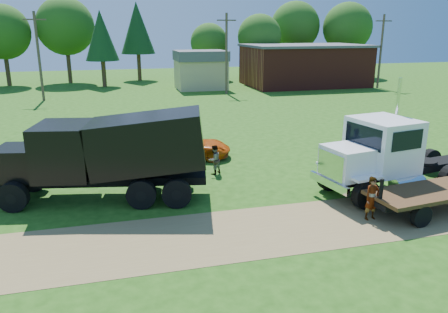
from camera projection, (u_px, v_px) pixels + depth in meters
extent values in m
plane|color=#1E480F|center=(309.00, 224.00, 17.07)|extent=(140.00, 140.00, 0.00)
cube|color=olive|center=(309.00, 224.00, 17.07)|extent=(120.00, 4.20, 0.01)
cube|color=black|center=(402.00, 170.00, 20.72)|extent=(8.52, 2.51, 0.34)
cylinder|color=black|center=(366.00, 195.00, 18.44)|extent=(1.29, 0.60, 1.24)
cylinder|color=black|center=(366.00, 195.00, 18.44)|extent=(0.50, 0.49, 0.43)
cylinder|color=black|center=(330.00, 177.00, 20.55)|extent=(1.29, 0.60, 1.24)
cylinder|color=black|center=(330.00, 177.00, 20.55)|extent=(0.50, 0.49, 0.43)
cylinder|color=black|center=(410.00, 164.00, 22.57)|extent=(1.29, 0.60, 1.24)
cylinder|color=black|center=(410.00, 164.00, 22.57)|extent=(0.50, 0.49, 0.43)
cylinder|color=black|center=(430.00, 161.00, 23.16)|extent=(1.29, 0.60, 1.24)
cylinder|color=black|center=(430.00, 161.00, 23.16)|extent=(0.50, 0.49, 0.43)
cube|color=white|center=(350.00, 161.00, 19.20)|extent=(2.33, 2.24, 1.35)
cube|color=silver|center=(331.00, 165.00, 18.81)|extent=(0.38, 1.68, 1.13)
cube|color=silver|center=(329.00, 183.00, 19.01)|extent=(0.61, 2.59, 0.34)
cube|color=white|center=(383.00, 145.00, 19.76)|extent=(2.80, 3.08, 2.37)
cube|color=black|center=(363.00, 136.00, 19.15)|extent=(0.44, 2.23, 0.96)
cube|color=black|center=(407.00, 140.00, 18.42)|extent=(1.68, 0.34, 0.85)
cube|color=black|center=(363.00, 128.00, 20.81)|extent=(1.68, 0.34, 0.85)
cube|color=white|center=(367.00, 178.00, 18.24)|extent=(1.42, 0.73, 0.11)
cube|color=white|center=(331.00, 163.00, 20.34)|extent=(1.42, 0.73, 0.11)
cylinder|color=silver|center=(407.00, 184.00, 19.22)|extent=(1.67, 0.94, 0.68)
cylinder|color=silver|center=(394.00, 133.00, 20.74)|extent=(0.18, 0.18, 5.19)
cylinder|color=black|center=(424.00, 161.00, 21.19)|extent=(1.44, 1.44, 0.14)
cube|color=black|center=(102.00, 179.00, 19.40)|extent=(9.25, 2.87, 0.34)
cylinder|color=black|center=(13.00, 197.00, 18.11)|extent=(1.32, 0.64, 1.26)
cylinder|color=black|center=(13.00, 197.00, 18.11)|extent=(0.52, 0.50, 0.44)
cylinder|color=black|center=(34.00, 178.00, 20.42)|extent=(1.32, 0.64, 1.26)
cylinder|color=black|center=(34.00, 178.00, 20.42)|extent=(0.52, 0.50, 0.44)
cylinder|color=black|center=(141.00, 194.00, 18.44)|extent=(1.32, 0.64, 1.26)
cylinder|color=black|center=(141.00, 194.00, 18.44)|extent=(0.52, 0.50, 0.44)
cylinder|color=black|center=(147.00, 176.00, 20.75)|extent=(1.32, 0.64, 1.26)
cylinder|color=black|center=(147.00, 176.00, 20.75)|extent=(0.52, 0.50, 0.44)
cylinder|color=black|center=(177.00, 193.00, 18.53)|extent=(1.32, 0.64, 1.26)
cylinder|color=black|center=(177.00, 193.00, 18.53)|extent=(0.52, 0.50, 0.44)
cylinder|color=black|center=(179.00, 175.00, 20.84)|extent=(1.32, 0.64, 1.26)
cylinder|color=black|center=(179.00, 175.00, 20.84)|extent=(0.52, 0.50, 0.44)
cube|color=black|center=(23.00, 162.00, 18.95)|extent=(2.40, 2.31, 1.38)
cube|color=black|center=(65.00, 150.00, 18.92)|extent=(2.78, 3.15, 2.30)
cube|color=black|center=(37.00, 139.00, 18.70)|extent=(0.49, 2.27, 0.92)
cube|color=black|center=(148.00, 142.00, 19.06)|extent=(5.48, 3.67, 2.79)
imported|color=#C44D09|center=(189.00, 147.00, 25.72)|extent=(5.23, 3.50, 1.33)
cube|color=#351D10|center=(447.00, 189.00, 18.21)|extent=(7.24, 2.90, 0.16)
cube|color=black|center=(446.00, 194.00, 18.28)|extent=(7.10, 1.68, 0.22)
cylinder|color=black|center=(421.00, 216.00, 16.76)|extent=(0.91, 0.36, 0.88)
cylinder|color=black|center=(388.00, 199.00, 18.42)|extent=(0.91, 0.36, 0.88)
cube|color=black|center=(381.00, 190.00, 16.90)|extent=(0.12, 0.12, 0.88)
imported|color=#999999|center=(372.00, 198.00, 17.30)|extent=(0.70, 0.51, 1.79)
imported|color=#999999|center=(214.00, 160.00, 22.77)|extent=(0.95, 0.91, 1.55)
cube|color=maroon|center=(304.00, 66.00, 57.84)|extent=(15.00, 10.00, 5.00)
cube|color=#515155|center=(305.00, 46.00, 57.08)|extent=(15.40, 10.40, 0.30)
cube|color=tan|center=(201.00, 74.00, 54.64)|extent=(6.00, 5.00, 3.60)
cube|color=#515155|center=(200.00, 55.00, 53.99)|extent=(6.20, 5.40, 1.20)
cylinder|color=#4F3E2C|center=(39.00, 57.00, 44.88)|extent=(0.28, 0.28, 9.00)
cube|color=#4F3E2C|center=(34.00, 19.00, 43.83)|extent=(2.20, 0.14, 0.14)
cylinder|color=#4F3E2C|center=(226.00, 54.00, 49.72)|extent=(0.28, 0.28, 9.00)
cube|color=#4F3E2C|center=(227.00, 20.00, 48.67)|extent=(2.20, 0.14, 0.14)
cylinder|color=#4F3E2C|center=(381.00, 52.00, 54.57)|extent=(0.28, 0.28, 9.00)
cube|color=#4F3E2C|center=(384.00, 21.00, 53.52)|extent=(2.20, 0.14, 0.14)
cylinder|color=#3D2D19|center=(69.00, 68.00, 60.55)|extent=(0.56, 0.56, 4.09)
sphere|color=#1D4D13|center=(65.00, 26.00, 58.98)|extent=(7.71, 7.71, 7.71)
cylinder|color=#3D2D19|center=(139.00, 67.00, 63.57)|extent=(0.56, 0.56, 3.86)
cone|color=black|center=(137.00, 28.00, 62.02)|extent=(4.85, 4.85, 7.16)
cylinder|color=#3D2D19|center=(209.00, 69.00, 64.81)|extent=(0.56, 0.56, 2.89)
sphere|color=#1D4D13|center=(209.00, 42.00, 63.70)|extent=(5.46, 5.46, 5.46)
cylinder|color=#3D2D19|center=(259.00, 68.00, 64.58)|extent=(0.56, 0.56, 3.35)
sphere|color=#1D4D13|center=(259.00, 36.00, 63.30)|extent=(6.31, 6.31, 6.31)
cylinder|color=#3D2D19|center=(345.00, 63.00, 69.19)|extent=(0.56, 0.56, 4.02)
sphere|color=#1D4D13|center=(347.00, 27.00, 67.65)|extent=(7.57, 7.57, 7.57)
cylinder|color=#3D2D19|center=(104.00, 73.00, 56.83)|extent=(0.56, 0.56, 3.37)
cone|color=black|center=(101.00, 35.00, 55.48)|extent=(4.24, 4.24, 6.26)
cylinder|color=#3D2D19|center=(294.00, 62.00, 70.59)|extent=(0.56, 0.56, 4.10)
sphere|color=#1D4D13|center=(295.00, 26.00, 69.02)|extent=(7.73, 7.73, 7.73)
cylinder|color=#3D2D19|center=(8.00, 71.00, 57.53)|extent=(0.56, 0.56, 3.71)
sphere|color=#1D4D13|center=(2.00, 32.00, 56.10)|extent=(6.99, 6.99, 6.99)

